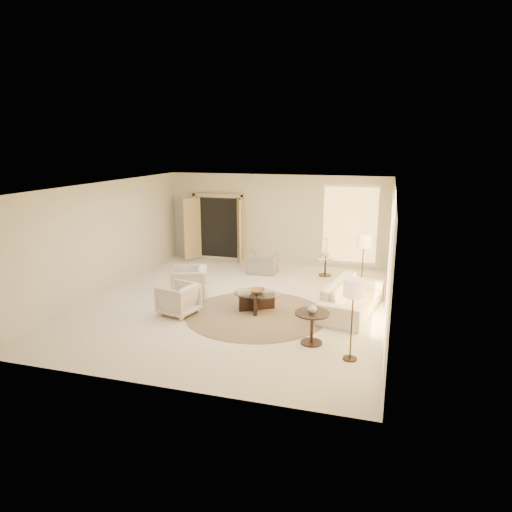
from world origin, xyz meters
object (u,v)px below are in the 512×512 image
(coffee_table, at_px, (257,299))
(side_vase, at_px, (326,253))
(armchair_left, at_px, (189,281))
(floor_lamp_near, at_px, (364,243))
(floor_lamp_far, at_px, (353,292))
(armchair_right, at_px, (178,298))
(end_table, at_px, (312,322))
(accent_chair, at_px, (262,261))
(bowl, at_px, (257,291))
(sofa, at_px, (352,297))
(end_vase, at_px, (312,308))
(side_table, at_px, (325,264))

(coffee_table, relative_size, side_vase, 6.37)
(armchair_left, relative_size, side_vase, 3.62)
(floor_lamp_near, xyz_separation_m, floor_lamp_far, (0.04, -3.60, -0.09))
(armchair_right, bearing_deg, end_table, 91.07)
(accent_chair, distance_m, side_vase, 1.86)
(armchair_left, relative_size, armchair_right, 1.09)
(bowl, height_order, side_vase, side_vase)
(end_table, distance_m, floor_lamp_far, 1.23)
(sofa, bearing_deg, end_table, 173.23)
(floor_lamp_far, bearing_deg, accent_chair, 121.27)
(floor_lamp_far, bearing_deg, end_vase, 148.20)
(armchair_right, relative_size, coffee_table, 0.52)
(end_table, xyz_separation_m, floor_lamp_far, (0.77, -0.48, 0.84))
(sofa, height_order, floor_lamp_far, floor_lamp_far)
(armchair_left, height_order, floor_lamp_near, floor_lamp_near)
(coffee_table, bearing_deg, accent_chair, 103.19)
(end_table, xyz_separation_m, side_vase, (-0.39, 4.69, 0.24))
(armchair_left, relative_size, coffee_table, 0.57)
(end_vase, bearing_deg, coffee_table, 136.55)
(armchair_right, relative_size, accent_chair, 0.89)
(accent_chair, bearing_deg, end_table, 115.72)
(side_table, bearing_deg, floor_lamp_near, -54.43)
(sofa, relative_size, bowl, 6.43)
(floor_lamp_near, distance_m, bowl, 2.94)
(accent_chair, height_order, side_vase, side_vase)
(end_vase, bearing_deg, floor_lamp_near, 76.92)
(sofa, height_order, side_table, sofa)
(accent_chair, height_order, end_vase, end_vase)
(armchair_left, xyz_separation_m, side_table, (2.98, 2.85, -0.09))
(armchair_left, bearing_deg, armchair_right, -6.66)
(side_vase, bearing_deg, end_vase, -85.20)
(side_table, xyz_separation_m, floor_lamp_near, (1.12, -1.57, 1.02))
(coffee_table, bearing_deg, armchair_right, -155.73)
(side_vase, bearing_deg, accent_chair, -171.77)
(accent_chair, xyz_separation_m, floor_lamp_far, (2.98, -4.90, 0.89))
(armchair_left, distance_m, floor_lamp_near, 4.39)
(end_table, bearing_deg, bowl, 136.55)
(side_table, relative_size, end_vase, 2.99)
(side_vase, bearing_deg, armchair_left, -136.29)
(floor_lamp_far, height_order, side_vase, floor_lamp_far)
(armchair_left, xyz_separation_m, side_vase, (2.98, 2.85, 0.25))
(floor_lamp_near, relative_size, side_vase, 6.84)
(armchair_right, height_order, accent_chair, armchair_right)
(accent_chair, distance_m, end_vase, 4.96)
(floor_lamp_near, bearing_deg, armchair_left, -162.63)
(armchair_left, distance_m, end_vase, 3.85)
(floor_lamp_near, bearing_deg, floor_lamp_far, -89.30)
(armchair_left, xyz_separation_m, coffee_table, (1.87, -0.41, -0.16))
(end_vase, bearing_deg, accent_chair, 116.52)
(accent_chair, relative_size, floor_lamp_far, 0.58)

